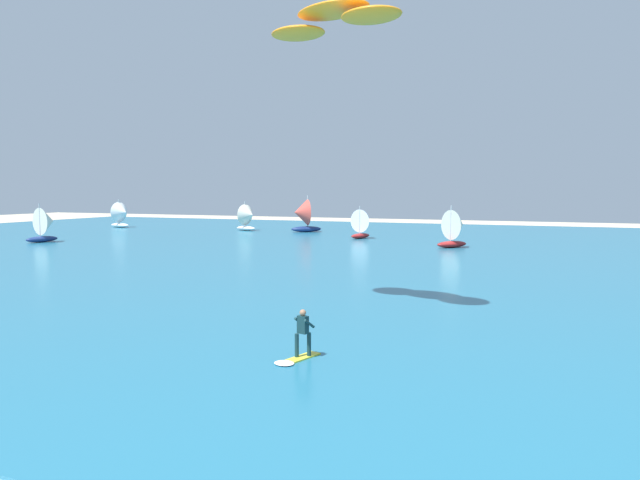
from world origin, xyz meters
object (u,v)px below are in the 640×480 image
at_px(sailboat_mid_right, 248,217).
at_px(sailboat_near_shore, 302,215).
at_px(sailboat_leading, 456,228).
at_px(sailboat_heeled_over, 122,214).
at_px(sailboat_mid_left, 363,223).
at_px(kitesurfer, 299,342).
at_px(kite, 333,19).
at_px(sailboat_trailing, 46,224).

height_order(sailboat_mid_right, sailboat_near_shore, sailboat_near_shore).
height_order(sailboat_leading, sailboat_near_shore, sailboat_near_shore).
bearing_deg(sailboat_heeled_over, sailboat_mid_left, -6.70).
xyz_separation_m(sailboat_leading, sailboat_near_shore, (-22.56, 13.32, 0.36)).
bearing_deg(kitesurfer, sailboat_near_shore, 113.74).
bearing_deg(sailboat_leading, kite, -90.63).
height_order(sailboat_mid_right, sailboat_mid_left, sailboat_mid_right).
bearing_deg(sailboat_mid_left, sailboat_heeled_over, 173.30).
distance_m(sailboat_mid_right, sailboat_leading, 33.14).
bearing_deg(kite, sailboat_heeled_over, 138.59).
relative_size(sailboat_leading, sailboat_near_shore, 0.84).
distance_m(kitesurfer, sailboat_mid_right, 62.13).
distance_m(kitesurfer, sailboat_near_shore, 58.89).
xyz_separation_m(kitesurfer, sailboat_mid_left, (-13.05, 47.51, 1.15)).
height_order(kitesurfer, sailboat_mid_right, sailboat_mid_right).
height_order(sailboat_heeled_over, sailboat_leading, sailboat_heeled_over).
xyz_separation_m(kite, sailboat_leading, (0.37, 33.49, -11.29)).
bearing_deg(sailboat_mid_right, sailboat_trailing, -117.07).
xyz_separation_m(kite, sailboat_mid_right, (-30.17, 46.34, -11.31)).
height_order(kite, sailboat_trailing, kite).
bearing_deg(sailboat_heeled_over, sailboat_near_shore, 3.43).
xyz_separation_m(sailboat_mid_right, sailboat_near_shore, (7.99, 0.46, 0.38)).
relative_size(kite, sailboat_leading, 1.74).
bearing_deg(sailboat_mid_right, sailboat_mid_left, -17.62).
bearing_deg(kite, sailboat_leading, 89.37).
relative_size(sailboat_leading, sailboat_mid_left, 1.09).
bearing_deg(kitesurfer, sailboat_mid_left, 105.36).
xyz_separation_m(sailboat_trailing, sailboat_leading, (42.59, 10.72, -0.01)).
distance_m(sailboat_heeled_over, sailboat_mid_right, 20.98).
height_order(kitesurfer, sailboat_leading, sailboat_leading).
xyz_separation_m(kite, sailboat_heeled_over, (-51.12, 45.08, -11.23)).
height_order(sailboat_near_shore, sailboat_mid_left, sailboat_near_shore).
bearing_deg(sailboat_heeled_over, kite, -41.41).
xyz_separation_m(kite, sailboat_mid_left, (-11.53, 40.43, -11.45)).
xyz_separation_m(kitesurfer, sailboat_leading, (-1.14, 40.57, 1.31)).
relative_size(kite, sailboat_trailing, 1.73).
height_order(kite, sailboat_leading, kite).
distance_m(sailboat_heeled_over, sailboat_trailing, 24.02).
bearing_deg(sailboat_leading, kitesurfer, -88.38).
height_order(kite, sailboat_heeled_over, kite).
bearing_deg(kitesurfer, sailboat_mid_right, 120.67).
relative_size(kitesurfer, sailboat_mid_right, 0.49).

